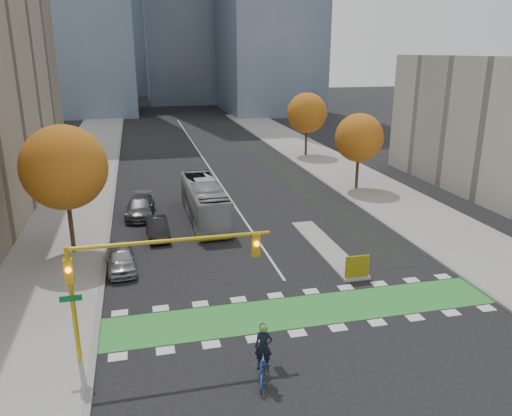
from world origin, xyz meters
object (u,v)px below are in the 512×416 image
bus (205,201)px  traffic_signal_west (137,268)px  parked_car_c (140,207)px  cyclist (263,362)px  tree_west (64,168)px  tree_east_far (307,113)px  parked_car_b (157,228)px  tree_east_near (359,138)px  parked_car_a (121,258)px  hazard_board (357,267)px

bus → traffic_signal_west: bearing=-107.6°
parked_car_c → traffic_signal_west: bearing=-85.2°
parked_car_c → cyclist: bearing=-73.4°
tree_west → tree_east_far: 35.73m
traffic_signal_west → parked_car_c: (0.21, 19.23, -3.30)m
tree_west → cyclist: bearing=-60.6°
tree_east_far → parked_car_c: (-20.22, -19.29, -4.51)m
tree_east_far → parked_car_b: tree_east_far is taller
tree_east_near → tree_west: bearing=-157.4°
parked_car_a → tree_east_far: bearing=49.0°
tree_west → parked_car_b: tree_west is taller
hazard_board → traffic_signal_west: bearing=-158.5°
cyclist → tree_west: bearing=138.1°
parked_car_a → hazard_board: bearing=-23.9°
parked_car_a → parked_car_c: parked_car_c is taller
cyclist → tree_east_far: bearing=87.6°
tree_west → tree_east_far: tree_west is taller
cyclist → bus: bearing=107.2°
parked_car_c → parked_car_b: bearing=-72.4°
bus → tree_west: bearing=-153.3°
tree_east_far → cyclist: (-15.86, -41.31, -4.42)m
tree_west → parked_car_a: (3.00, -3.29, -4.91)m
cyclist → parked_car_b: cyclist is taller
tree_west → parked_car_c: tree_west is taller
hazard_board → parked_car_b: hazard_board is taller
parked_car_a → parked_car_b: size_ratio=1.02×
tree_west → tree_east_near: size_ratio=1.16×
parked_car_b → traffic_signal_west: bearing=-98.1°
tree_west → parked_car_c: bearing=57.5°
tree_west → traffic_signal_west: tree_west is taller
hazard_board → tree_west: 18.44m
traffic_signal_west → parked_car_c: 19.51m
hazard_board → parked_car_a: 13.76m
cyclist → traffic_signal_west: bearing=167.2°
hazard_board → tree_west: size_ratio=0.17×
tree_east_far → parked_car_a: size_ratio=1.84×
tree_east_far → traffic_signal_west: (-20.43, -38.51, -1.21)m
tree_east_far → parked_car_a: bearing=-126.3°
tree_west → traffic_signal_west: bearing=-72.0°
tree_west → parked_car_b: size_ratio=2.02×
parked_car_a → parked_car_b: 5.53m
tree_west → cyclist: tree_west is taller
tree_east_far → parked_car_a: (-21.50, -29.29, -4.53)m
tree_east_near → cyclist: bearing=-121.2°
hazard_board → bus: size_ratio=0.13×
parked_car_b → bus: bearing=36.9°
tree_east_near → cyclist: (-15.36, -25.31, -4.05)m
traffic_signal_west → parked_car_b: traffic_signal_west is taller
tree_east_far → parked_car_c: tree_east_far is taller
tree_west → parked_car_c: 9.34m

